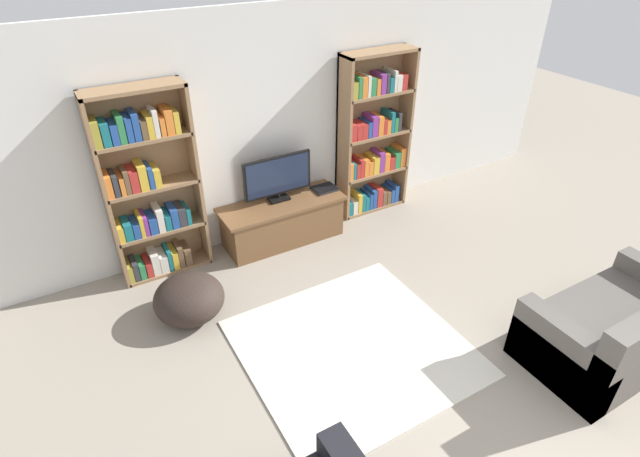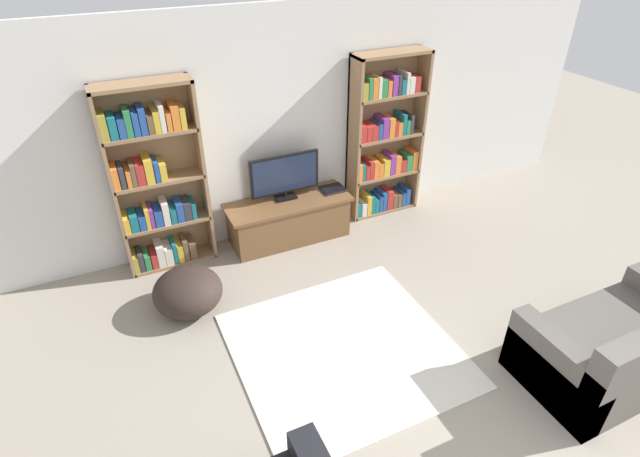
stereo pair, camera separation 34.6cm
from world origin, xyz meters
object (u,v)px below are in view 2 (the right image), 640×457
bookshelf_right (384,141)px  beanbag_ottoman (188,291)px  television (285,176)px  laptop (333,189)px  bookshelf_left (156,183)px  couch_right_sofa (618,348)px  tv_stand (289,220)px

bookshelf_right → beanbag_ottoman: bearing=-161.6°
television → laptop: 0.65m
beanbag_ottoman → bookshelf_left: bearing=91.3°
bookshelf_right → beanbag_ottoman: size_ratio=3.02×
laptop → couch_right_sofa: size_ratio=0.18×
television → couch_right_sofa: size_ratio=0.53×
bookshelf_left → tv_stand: 1.58m
bookshelf_left → tv_stand: bookshelf_left is taller
laptop → couch_right_sofa: couch_right_sofa is taller
bookshelf_left → beanbag_ottoman: (0.02, -0.91, -0.76)m
bookshelf_left → television: (1.39, -0.07, -0.18)m
beanbag_ottoman → tv_stand: bearing=28.8°
bookshelf_right → television: bearing=-176.9°
laptop → beanbag_ottoman: laptop is taller
beanbag_ottoman → bookshelf_right: bearing=18.4°
television → laptop: (0.59, -0.05, -0.28)m
couch_right_sofa → beanbag_ottoman: bearing=142.7°
bookshelf_left → bookshelf_right: 2.74m
couch_right_sofa → beanbag_ottoman: (-3.07, 2.34, -0.07)m
bookshelf_left → bookshelf_right: same height
laptop → television: bearing=175.0°
laptop → couch_right_sofa: 3.32m
laptop → beanbag_ottoman: bearing=-158.3°
tv_stand → laptop: 0.65m
tv_stand → laptop: bearing=2.6°
bookshelf_right → beanbag_ottoman: 2.96m
tv_stand → laptop: (0.59, 0.03, 0.27)m
tv_stand → bookshelf_left: bearing=173.8°
bookshelf_left → bookshelf_right: size_ratio=1.00×
bookshelf_left → laptop: (1.99, -0.13, -0.46)m
bookshelf_left → tv_stand: (1.39, -0.15, -0.72)m
couch_right_sofa → television: bearing=118.1°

